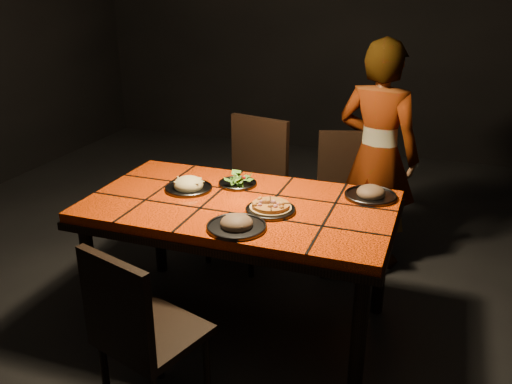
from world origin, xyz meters
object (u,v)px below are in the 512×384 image
(chair_far_right, at_px, (348,191))
(plate_pizza, at_px, (271,208))
(plate_pasta, at_px, (189,186))
(diner, at_px, (377,156))
(chair_near, at_px, (138,328))
(dining_table, at_px, (240,215))
(chair_far_left, at_px, (251,181))

(chair_far_right, relative_size, plate_pizza, 3.32)
(plate_pasta, bearing_deg, diner, 46.34)
(chair_near, bearing_deg, dining_table, -81.21)
(plate_pizza, bearing_deg, chair_far_right, 77.73)
(chair_near, distance_m, plate_pizza, 0.89)
(dining_table, bearing_deg, plate_pizza, -19.46)
(dining_table, relative_size, chair_far_right, 1.79)
(chair_far_right, relative_size, diner, 0.59)
(chair_far_left, height_order, plate_pasta, chair_far_left)
(dining_table, relative_size, plate_pasta, 6.16)
(dining_table, distance_m, plate_pasta, 0.35)
(dining_table, distance_m, chair_near, 0.87)
(diner, bearing_deg, chair_far_right, 39.60)
(diner, xyz_separation_m, plate_pizza, (-0.38, -1.08, 0.01))
(dining_table, xyz_separation_m, chair_far_left, (-0.23, 0.80, -0.11))
(chair_near, distance_m, plate_pasta, 0.97)
(dining_table, distance_m, chair_far_right, 1.03)
(chair_far_left, xyz_separation_m, chair_far_right, (0.65, 0.14, -0.04))
(chair_near, height_order, plate_pizza, chair_near)
(diner, bearing_deg, plate_pizza, 84.75)
(dining_table, bearing_deg, chair_near, -98.45)
(chair_far_right, bearing_deg, diner, 8.11)
(chair_far_left, xyz_separation_m, plate_pizza, (0.43, -0.87, 0.21))
(chair_near, relative_size, plate_pizza, 3.16)
(plate_pizza, bearing_deg, diner, 70.60)
(diner, bearing_deg, dining_table, 74.57)
(chair_near, distance_m, chair_far_left, 1.65)
(dining_table, relative_size, chair_near, 1.88)
(chair_far_left, relative_size, diner, 0.64)
(dining_table, height_order, chair_far_right, chair_far_right)
(dining_table, distance_m, plate_pizza, 0.23)
(chair_far_left, distance_m, plate_pizza, 0.99)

